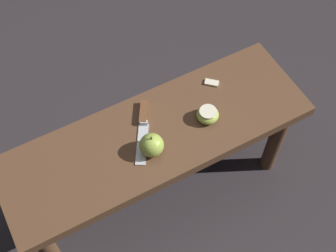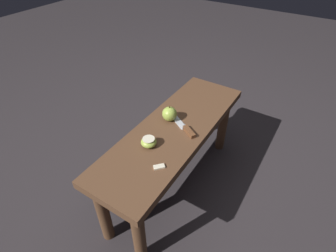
{
  "view_description": "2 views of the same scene",
  "coord_description": "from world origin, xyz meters",
  "views": [
    {
      "loc": [
        -0.33,
        -0.7,
        1.7
      ],
      "look_at": [
        0.04,
        -0.01,
        0.47
      ],
      "focal_mm": 50.0,
      "sensor_mm": 36.0,
      "label": 1
    },
    {
      "loc": [
        0.86,
        0.52,
        1.26
      ],
      "look_at": [
        0.04,
        -0.01,
        0.47
      ],
      "focal_mm": 28.0,
      "sensor_mm": 36.0,
      "label": 2
    }
  ],
  "objects": [
    {
      "name": "knife",
      "position": [
        -0.01,
        0.05,
        0.45
      ],
      "size": [
        0.15,
        0.21,
        0.02
      ],
      "rotation": [
        0.0,
        0.0,
        -2.11
      ],
      "color": "#B7BABF",
      "rests_on": "wooden_bench"
    },
    {
      "name": "apple_whole",
      "position": [
        -0.04,
        -0.05,
        0.48
      ],
      "size": [
        0.08,
        0.08,
        0.08
      ],
      "color": "#9EB747",
      "rests_on": "wooden_bench"
    },
    {
      "name": "apple_slice_near_knife",
      "position": [
        0.26,
        0.09,
        0.44
      ],
      "size": [
        0.05,
        0.05,
        0.01
      ],
      "color": "beige",
      "rests_on": "wooden_bench"
    },
    {
      "name": "ground_plane",
      "position": [
        0.0,
        0.0,
        0.0
      ],
      "size": [
        8.0,
        8.0,
        0.0
      ],
      "primitive_type": "plane",
      "color": "#2D282B"
    },
    {
      "name": "apple_cut",
      "position": [
        0.17,
        -0.03,
        0.46
      ],
      "size": [
        0.07,
        0.07,
        0.04
      ],
      "color": "#9EB747",
      "rests_on": "wooden_bench"
    },
    {
      "name": "wooden_bench",
      "position": [
        0.0,
        0.0,
        0.36
      ],
      "size": [
        1.02,
        0.33,
        0.44
      ],
      "color": "brown",
      "rests_on": "ground_plane"
    }
  ]
}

